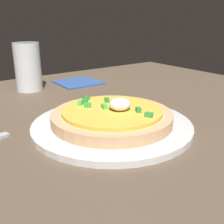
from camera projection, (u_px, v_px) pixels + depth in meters
The scene contains 5 objects.
dining_table at pixel (67, 120), 57.47cm from camera, with size 125.86×81.49×2.02cm, color brown.
plate at pixel (112, 125), 50.47cm from camera, with size 29.09×29.09×1.08cm, color silver.
pizza at pixel (112, 116), 49.87cm from camera, with size 21.95×21.95×4.69cm.
cup_near at pixel (28, 69), 74.56cm from camera, with size 7.00×7.00×12.87cm.
napkin at pixel (78, 82), 84.34cm from camera, with size 12.34×12.34×0.40cm, color #2E4E91.
Camera 1 is at (-24.24, -48.84, 21.52)cm, focal length 44.13 mm.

